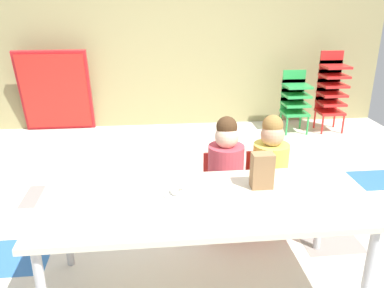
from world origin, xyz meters
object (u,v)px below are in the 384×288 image
object	(u,v)px
seated_child_middle_seat	(270,164)
donut_powdered_on_plate	(178,191)
seated_child_near_camera	(226,165)
kid_chair_red_stack	(331,88)
paper_plate_near_edge	(178,193)
kid_chair_green_stack	(295,98)
craft_table	(204,207)
paper_bag_brown	(262,171)
folded_activity_table	(55,92)

from	to	relation	value
seated_child_middle_seat	donut_powdered_on_plate	bearing A→B (deg)	-143.91
seated_child_near_camera	seated_child_middle_seat	bearing A→B (deg)	0.00
kid_chair_red_stack	paper_plate_near_edge	size ratio (longest dim) A/B	5.78
seated_child_near_camera	kid_chair_green_stack	xyz separation A→B (m)	(1.34, 2.27, -0.10)
craft_table	paper_bag_brown	size ratio (longest dim) A/B	8.61
craft_table	paper_plate_near_edge	distance (m)	0.18
seated_child_near_camera	folded_activity_table	bearing A→B (deg)	124.20
seated_child_near_camera	paper_plate_near_edge	distance (m)	0.65
kid_chair_red_stack	kid_chair_green_stack	bearing A→B (deg)	-179.94
craft_table	kid_chair_green_stack	distance (m)	3.28
seated_child_middle_seat	craft_table	bearing A→B (deg)	-133.11
kid_chair_green_stack	kid_chair_red_stack	world-z (taller)	kid_chair_red_stack
craft_table	paper_plate_near_edge	xyz separation A→B (m)	(-0.14, 0.09, 0.05)
craft_table	kid_chair_red_stack	size ratio (longest dim) A/B	1.82
seated_child_near_camera	kid_chair_green_stack	world-z (taller)	seated_child_near_camera
folded_activity_table	paper_plate_near_edge	distance (m)	3.39
craft_table	seated_child_near_camera	size ratio (longest dim) A/B	2.06
seated_child_middle_seat	kid_chair_red_stack	size ratio (longest dim) A/B	0.88
seated_child_near_camera	folded_activity_table	size ratio (longest dim) A/B	0.84
kid_chair_green_stack	paper_bag_brown	size ratio (longest dim) A/B	3.64
donut_powdered_on_plate	kid_chair_green_stack	bearing A→B (deg)	58.24
craft_table	donut_powdered_on_plate	bearing A→B (deg)	148.98
folded_activity_table	kid_chair_red_stack	bearing A→B (deg)	-4.97
seated_child_near_camera	kid_chair_green_stack	distance (m)	2.64
craft_table	folded_activity_table	size ratio (longest dim) A/B	1.74
seated_child_middle_seat	donut_powdered_on_plate	distance (m)	0.89
kid_chair_red_stack	craft_table	bearing A→B (deg)	-125.63
kid_chair_red_stack	donut_powdered_on_plate	distance (m)	3.56
seated_child_near_camera	kid_chair_green_stack	bearing A→B (deg)	59.35
paper_bag_brown	folded_activity_table	bearing A→B (deg)	121.57
kid_chair_green_stack	kid_chair_red_stack	bearing A→B (deg)	0.06
seated_child_middle_seat	paper_bag_brown	bearing A→B (deg)	-112.89
kid_chair_green_stack	kid_chair_red_stack	xyz separation A→B (m)	(0.48, 0.00, 0.12)
paper_bag_brown	paper_plate_near_edge	world-z (taller)	paper_bag_brown
seated_child_near_camera	paper_plate_near_edge	world-z (taller)	seated_child_near_camera
craft_table	donut_powdered_on_plate	world-z (taller)	donut_powdered_on_plate
paper_bag_brown	donut_powdered_on_plate	distance (m)	0.52
kid_chair_red_stack	paper_plate_near_edge	bearing A→B (deg)	-128.35
seated_child_middle_seat	kid_chair_red_stack	distance (m)	2.72
kid_chair_green_stack	paper_bag_brown	world-z (taller)	paper_bag_brown
kid_chair_red_stack	folded_activity_table	world-z (taller)	folded_activity_table
kid_chair_red_stack	donut_powdered_on_plate	size ratio (longest dim) A/B	10.18
kid_chair_red_stack	paper_bag_brown	world-z (taller)	kid_chair_red_stack
donut_powdered_on_plate	paper_bag_brown	bearing A→B (deg)	4.28
kid_chair_green_stack	seated_child_near_camera	bearing A→B (deg)	-120.65
kid_chair_green_stack	donut_powdered_on_plate	bearing A→B (deg)	-121.76
kid_chair_red_stack	paper_plate_near_edge	distance (m)	3.56
paper_plate_near_edge	seated_child_near_camera	bearing A→B (deg)	53.71
paper_plate_near_edge	donut_powdered_on_plate	distance (m)	0.02
kid_chair_red_stack	seated_child_near_camera	bearing A→B (deg)	-128.80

